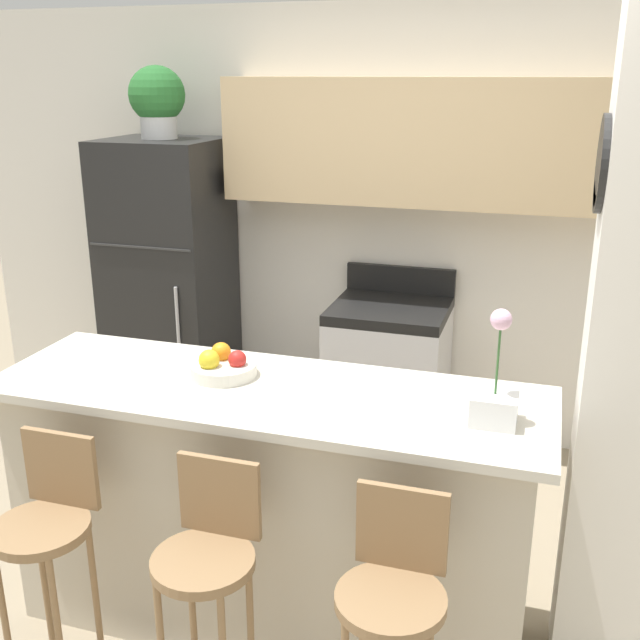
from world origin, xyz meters
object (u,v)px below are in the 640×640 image
(bar_stool_right, at_px, (393,602))
(potted_plant_on_fridge, at_px, (157,99))
(bar_stool_mid, at_px, (208,564))
(refrigerator, at_px, (170,288))
(trash_bin, at_px, (243,418))
(orchid_vase, at_px, (495,397))
(fruit_bowl, at_px, (223,366))
(stove_range, at_px, (388,378))
(bar_stool_left, at_px, (48,532))

(bar_stool_right, xyz_separation_m, potted_plant_on_fridge, (-1.87, 2.13, 1.37))
(bar_stool_mid, xyz_separation_m, potted_plant_on_fridge, (-1.26, 2.13, 1.37))
(refrigerator, xyz_separation_m, trash_bin, (0.56, -0.21, -0.71))
(bar_stool_right, relative_size, orchid_vase, 2.48)
(bar_stool_right, xyz_separation_m, fruit_bowl, (-0.81, 0.60, 0.44))
(bar_stool_mid, bearing_deg, refrigerator, 120.63)
(fruit_bowl, bearing_deg, stove_range, 77.96)
(stove_range, distance_m, trash_bin, 0.90)
(fruit_bowl, relative_size, trash_bin, 0.68)
(stove_range, xyz_separation_m, fruit_bowl, (-0.33, -1.55, 0.63))
(stove_range, height_order, bar_stool_right, stove_range)
(refrigerator, relative_size, potted_plant_on_fridge, 4.41)
(bar_stool_mid, height_order, bar_stool_right, same)
(trash_bin, bearing_deg, bar_stool_left, -87.12)
(refrigerator, distance_m, bar_stool_right, 2.85)
(orchid_vase, bearing_deg, bar_stool_left, -160.90)
(refrigerator, height_order, stove_range, refrigerator)
(refrigerator, relative_size, stove_range, 1.68)
(refrigerator, distance_m, trash_bin, 0.93)
(bar_stool_left, relative_size, bar_stool_mid, 1.00)
(refrigerator, distance_m, bar_stool_mid, 2.49)
(bar_stool_mid, height_order, potted_plant_on_fridge, potted_plant_on_fridge)
(bar_stool_mid, height_order, trash_bin, bar_stool_mid)
(trash_bin, bearing_deg, bar_stool_right, -55.68)
(potted_plant_on_fridge, bearing_deg, stove_range, 0.81)
(bar_stool_mid, relative_size, orchid_vase, 2.48)
(refrigerator, bearing_deg, potted_plant_on_fridge, 118.80)
(refrigerator, bearing_deg, bar_stool_right, -48.74)
(bar_stool_left, bearing_deg, bar_stool_right, 0.00)
(bar_stool_left, bearing_deg, trash_bin, 92.88)
(bar_stool_mid, xyz_separation_m, orchid_vase, (0.83, 0.50, 0.49))
(orchid_vase, relative_size, fruit_bowl, 1.55)
(bar_stool_right, bearing_deg, potted_plant_on_fridge, 131.26)
(refrigerator, xyz_separation_m, bar_stool_right, (1.87, -2.13, -0.24))
(stove_range, relative_size, bar_stool_right, 1.08)
(potted_plant_on_fridge, height_order, trash_bin, potted_plant_on_fridge)
(bar_stool_left, distance_m, potted_plant_on_fridge, 2.62)
(trash_bin, bearing_deg, refrigerator, 159.39)
(trash_bin, bearing_deg, stove_range, 15.44)
(bar_stool_right, distance_m, trash_bin, 2.37)
(fruit_bowl, bearing_deg, refrigerator, 124.73)
(bar_stool_left, bearing_deg, stove_range, 71.14)
(stove_range, relative_size, potted_plant_on_fridge, 2.62)
(orchid_vase, distance_m, fruit_bowl, 1.04)
(fruit_bowl, bearing_deg, bar_stool_mid, -71.40)
(bar_stool_mid, distance_m, trash_bin, 2.10)
(stove_range, distance_m, fruit_bowl, 1.70)
(stove_range, height_order, fruit_bowl, fruit_bowl)
(bar_stool_left, height_order, trash_bin, bar_stool_left)
(bar_stool_right, xyz_separation_m, orchid_vase, (0.22, 0.50, 0.49))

